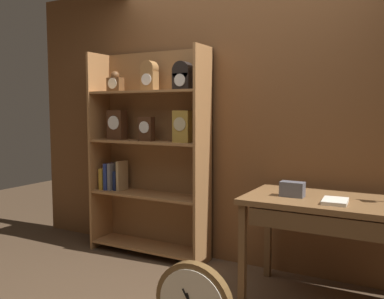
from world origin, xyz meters
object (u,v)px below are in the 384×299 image
object	(u,v)px
bookshelf	(149,148)
open_repair_manual	(335,201)
workbench	(353,214)
toolbox_small	(292,189)

from	to	relation	value
bookshelf	open_repair_manual	world-z (taller)	bookshelf
workbench	open_repair_manual	bearing A→B (deg)	-137.73
toolbox_small	open_repair_manual	distance (m)	0.32
workbench	bookshelf	bearing A→B (deg)	170.89
workbench	toolbox_small	world-z (taller)	toolbox_small
bookshelf	workbench	size ratio (longest dim) A/B	1.30
toolbox_small	open_repair_manual	bearing A→B (deg)	-12.93
open_repair_manual	workbench	bearing A→B (deg)	38.14
open_repair_manual	bookshelf	bearing A→B (deg)	163.37
workbench	toolbox_small	size ratio (longest dim) A/B	8.81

